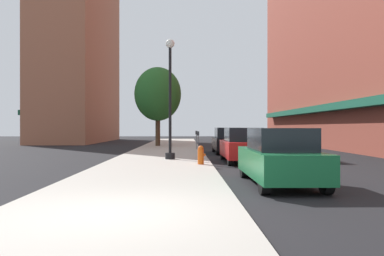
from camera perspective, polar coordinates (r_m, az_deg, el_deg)
ground_plane at (r=25.11m, az=5.26°, el=-3.73°), size 90.00×90.00×0.00m
sidewalk_slab at (r=25.98m, az=-3.80°, el=-3.47°), size 4.80×50.00×0.12m
building_far_background at (r=46.31m, az=-16.64°, el=10.30°), size 6.80×18.00×19.79m
lamppost at (r=18.55m, az=-3.34°, el=4.81°), size 0.48×0.48×5.90m
fire_hydrant at (r=15.89m, az=1.35°, el=-4.08°), size 0.33×0.26×0.79m
parking_meter_near at (r=26.78m, az=0.67°, el=-1.45°), size 0.14×0.09×1.31m
parking_meter_far at (r=23.19m, az=0.94°, el=-1.70°), size 0.14×0.09×1.31m
tree_near at (r=31.99m, az=-5.21°, el=5.12°), size 3.94×3.94×6.64m
car_green at (r=11.24m, az=13.14°, el=-4.35°), size 1.80×4.30×1.66m
car_red at (r=18.14m, az=7.68°, el=-2.65°), size 1.80×4.30×1.66m
car_black at (r=24.29m, az=5.46°, el=-1.95°), size 1.80×4.30×1.66m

